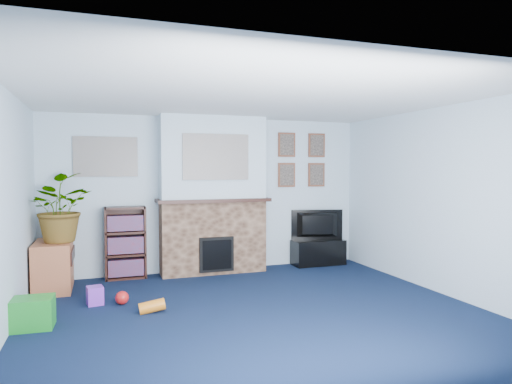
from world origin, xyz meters
name	(u,v)px	position (x,y,z in m)	size (l,w,h in m)	color
floor	(256,312)	(0.00, 0.00, 0.00)	(5.00, 4.50, 0.01)	#0D1832
ceiling	(256,96)	(0.00, 0.00, 2.40)	(5.00, 4.50, 0.01)	white
wall_back	(210,194)	(0.00, 2.25, 1.20)	(5.00, 0.04, 2.40)	silver
wall_front	(370,232)	(0.00, -2.25, 1.20)	(5.00, 0.04, 2.40)	silver
wall_left	(3,212)	(-2.50, 0.00, 1.20)	(0.04, 4.50, 2.40)	silver
wall_right	(440,200)	(2.50, 0.00, 1.20)	(0.04, 4.50, 2.40)	silver
chimney_breast	(213,196)	(0.00, 2.05, 1.18)	(1.72, 0.50, 2.40)	brown
collage_main	(216,157)	(0.00, 1.84, 1.78)	(1.00, 0.03, 0.68)	gray
collage_left	(106,157)	(-1.55, 2.23, 1.78)	(0.90, 0.03, 0.58)	gray
portrait_tl	(287,145)	(1.30, 2.23, 2.00)	(0.30, 0.03, 0.40)	brown
portrait_tr	(317,145)	(1.85, 2.23, 2.00)	(0.30, 0.03, 0.40)	brown
portrait_bl	(287,175)	(1.30, 2.23, 1.50)	(0.30, 0.03, 0.40)	brown
portrait_br	(316,175)	(1.85, 2.23, 1.50)	(0.30, 0.03, 0.40)	brown
tv_stand	(318,251)	(1.79, 2.03, 0.22)	(0.87, 0.37, 0.41)	black
television	(318,225)	(1.79, 2.05, 0.66)	(0.87, 0.11, 0.50)	black
bookshelf	(125,244)	(-1.30, 2.11, 0.50)	(0.58, 0.28, 1.05)	black
sideboard	(53,264)	(-2.24, 1.75, 0.35)	(0.46, 0.83, 0.64)	#B35E39
potted_plant	(56,208)	(-2.19, 1.70, 1.10)	(0.82, 0.71, 0.91)	#26661E
mantel_clock	(212,194)	(-0.03, 2.00, 1.22)	(0.11, 0.07, 0.15)	gold
mantel_candle	(231,193)	(0.27, 2.00, 1.23)	(0.05, 0.05, 0.15)	#B2BFC6
mantel_teddy	(177,195)	(-0.56, 2.00, 1.22)	(0.14, 0.14, 0.14)	gray
mantel_can	(258,194)	(0.72, 2.00, 1.21)	(0.06, 0.06, 0.11)	purple
green_crate	(33,314)	(-2.30, 0.23, 0.14)	(0.39, 0.31, 0.31)	#198C26
toy_ball	(122,297)	(-1.41, 0.78, 0.09)	(0.16, 0.16, 0.16)	red
toy_block	(95,295)	(-1.72, 0.87, 0.11)	(0.18, 0.18, 0.22)	purple
toy_tube	(152,307)	(-1.11, 0.35, 0.07)	(0.13, 0.13, 0.28)	orange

